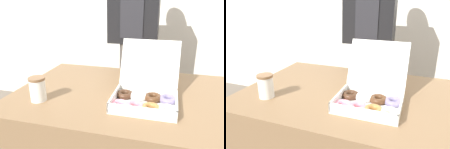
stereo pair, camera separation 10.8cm
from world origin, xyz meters
The scene contains 3 objects.
donut_box centered at (0.12, -0.11, 0.81)m, with size 0.33×0.34×0.28m.
coffee_cup centered at (-0.39, -0.21, 0.83)m, with size 0.08×0.08×0.12m.
person_customer centered at (-0.06, 0.62, 0.94)m, with size 0.37×0.21×1.71m.
Camera 2 is at (0.32, -1.03, 1.26)m, focal length 35.00 mm.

